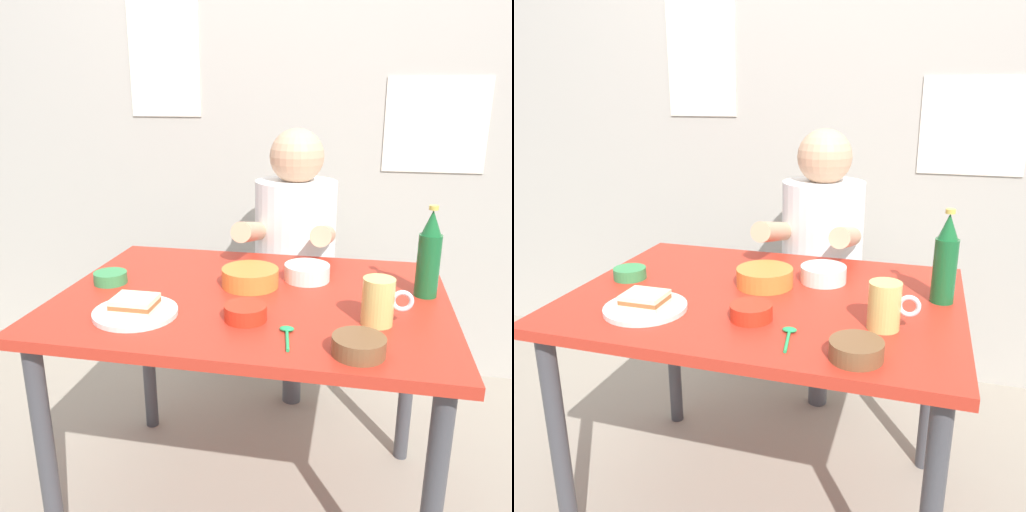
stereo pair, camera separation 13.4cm
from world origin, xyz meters
The scene contains 15 objects.
ground_plane centered at (0.00, 0.00, 0.00)m, with size 6.00×6.00×0.00m, color gray.
wall_back centered at (0.00, 1.05, 1.30)m, with size 4.40×0.09×2.60m.
dining_table centered at (0.00, 0.00, 0.65)m, with size 1.10×0.80×0.74m.
stool centered at (0.04, 0.63, 0.35)m, with size 0.34×0.34×0.45m.
person_seated centered at (0.04, 0.62, 0.77)m, with size 0.33×0.56×0.72m.
plate_orange centered at (-0.27, -0.20, 0.75)m, with size 0.22×0.22×0.01m, color silver.
sandwich centered at (-0.27, -0.20, 0.77)m, with size 0.11×0.09×0.04m.
beer_mug centered at (0.35, -0.13, 0.80)m, with size 0.13×0.08×0.12m.
beer_bottle centered at (0.49, 0.09, 0.86)m, with size 0.06×0.06×0.26m.
dip_bowl_green centered at (-0.44, 0.01, 0.76)m, with size 0.10×0.10×0.03m.
condiment_bowl_brown centered at (0.30, -0.31, 0.76)m, with size 0.12×0.12×0.04m.
rice_bowl_white centered at (0.14, 0.15, 0.77)m, with size 0.14×0.14×0.05m.
sauce_bowl_chili centered at (0.02, -0.18, 0.76)m, with size 0.11×0.11×0.04m.
soup_bowl_orange centered at (-0.02, 0.07, 0.77)m, with size 0.17×0.17×0.05m.
spoon centered at (0.13, -0.24, 0.75)m, with size 0.04×0.12×0.01m.
Camera 2 is at (0.42, -1.33, 1.29)m, focal length 36.42 mm.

